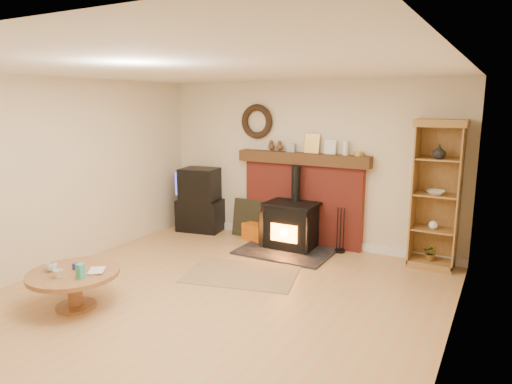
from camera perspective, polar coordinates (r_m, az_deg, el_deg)
The scene contains 11 objects.
ground at distance 5.39m, azimuth -6.13°, elevation -13.74°, with size 5.50×5.50×0.00m, color tan.
room_shell at distance 5.01m, azimuth -6.07°, elevation 4.81°, with size 5.02×5.52×2.61m.
chimney_breast at distance 7.38m, azimuth 5.79°, elevation -0.34°, with size 2.20×0.22×1.78m.
wood_stove at distance 7.14m, azimuth 4.34°, elevation -4.36°, with size 1.40×1.00×1.30m.
area_rug at distance 6.22m, azimuth -1.79°, elevation -10.16°, with size 1.46×1.00×0.01m, color brown.
tv_unit at distance 8.18m, azimuth -6.96°, elevation -1.11°, with size 0.85×0.66×1.12m.
curio_cabinet at distance 6.69m, azimuth 21.62°, elevation -0.32°, with size 0.66×0.47×2.05m.
firelog_box at distance 7.60m, azimuth 0.07°, elevation -5.07°, with size 0.45×0.28×0.28m, color #E9AA0B.
leaning_painting at distance 7.81m, azimuth -1.12°, elevation -3.25°, with size 0.54×0.03×0.64m, color black.
fire_tools at distance 7.14m, azimuth 10.45°, elevation -6.39°, with size 0.16×0.16×0.70m.
coffee_table at distance 5.54m, azimuth -21.85°, elevation -9.99°, with size 0.99×0.99×0.58m.
Camera 1 is at (2.86, -3.97, 2.27)m, focal length 32.00 mm.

